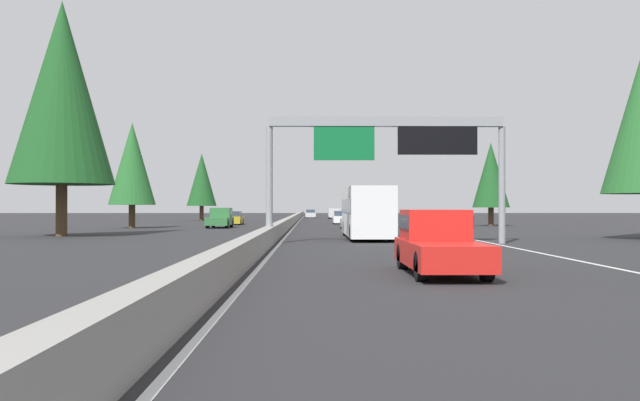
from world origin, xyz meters
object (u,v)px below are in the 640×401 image
(oncoming_near, at_px, (234,218))
(sedan_mid_right, at_px, (341,218))
(bus_far_right, at_px, (366,211))
(oncoming_far, at_px, (220,218))
(conifer_left_near, at_px, (62,93))
(conifer_left_far, at_px, (202,180))
(sedan_mid_left, at_px, (351,221))
(conifer_right_mid, at_px, (491,175))
(conifer_left_mid, at_px, (132,164))
(pickup_far_center, at_px, (438,242))
(sign_gantry_overhead, at_px, (389,143))
(minivan_distant_b, at_px, (334,213))
(sedan_near_right, at_px, (311,214))
(box_truck_distant_a, at_px, (359,209))

(oncoming_near, bearing_deg, sedan_mid_right, 106.83)
(bus_far_right, bearing_deg, oncoming_far, 27.95)
(conifer_left_near, distance_m, conifer_left_far, 52.20)
(sedan_mid_left, relative_size, sedan_mid_right, 1.00)
(conifer_right_mid, bearing_deg, oncoming_far, 102.31)
(sedan_mid_left, xyz_separation_m, conifer_right_mid, (9.57, -14.84, 4.50))
(oncoming_far, distance_m, conifer_left_mid, 9.43)
(pickup_far_center, bearing_deg, sign_gantry_overhead, -1.35)
(sedan_mid_right, bearing_deg, sedan_mid_left, -179.44)
(sedan_mid_left, height_order, conifer_left_mid, conifer_left_mid)
(minivan_distant_b, height_order, sedan_mid_right, minivan_distant_b)
(pickup_far_center, bearing_deg, bus_far_right, 0.84)
(pickup_far_center, bearing_deg, sedan_mid_left, 0.27)
(bus_far_right, distance_m, oncoming_near, 35.19)
(pickup_far_center, xyz_separation_m, sedan_near_right, (103.15, 3.88, -0.23))
(minivan_distant_b, distance_m, box_truck_distant_a, 9.93)
(bus_far_right, height_order, sedan_near_right, bus_far_right)
(conifer_right_mid, xyz_separation_m, conifer_left_mid, (-7.17, 34.79, 0.70))
(pickup_far_center, height_order, minivan_distant_b, pickup_far_center)
(oncoming_near, bearing_deg, conifer_right_mid, 79.83)
(sedan_mid_left, height_order, conifer_right_mid, conifer_right_mid)
(conifer_left_mid, bearing_deg, sedan_mid_right, -51.82)
(sign_gantry_overhead, relative_size, oncoming_near, 2.88)
(pickup_far_center, height_order, conifer_left_near, conifer_left_near)
(box_truck_distant_a, distance_m, sedan_mid_right, 26.21)
(pickup_far_center, distance_m, bus_far_right, 22.85)
(sign_gantry_overhead, relative_size, box_truck_distant_a, 1.49)
(conifer_right_mid, xyz_separation_m, conifer_left_near, (-25.01, 34.90, 4.33))
(sedan_mid_left, xyz_separation_m, minivan_distant_b, (53.16, -0.20, 0.27))
(sedan_mid_right, xyz_separation_m, conifer_left_near, (-33.39, 19.88, 8.83))
(sedan_mid_left, xyz_separation_m, oncoming_near, (14.38, 11.96, 0.00))
(oncoming_near, bearing_deg, conifer_left_near, -15.18)
(conifer_left_mid, bearing_deg, sign_gantry_overhead, -143.19)
(pickup_far_center, relative_size, sedan_near_right, 1.27)
(box_truck_distant_a, bearing_deg, sedan_mid_left, 175.29)
(sedan_mid_right, bearing_deg, box_truck_distant_a, -8.32)
(sign_gantry_overhead, height_order, oncoming_far, sign_gantry_overhead)
(oncoming_far, bearing_deg, conifer_left_mid, -80.64)
(conifer_left_near, bearing_deg, oncoming_far, -22.70)
(box_truck_distant_a, xyz_separation_m, conifer_left_mid, (-41.47, 23.57, 4.28))
(oncoming_near, height_order, oncoming_far, oncoming_far)
(bus_far_right, distance_m, sedan_mid_right, 36.70)
(oncoming_far, xyz_separation_m, conifer_left_near, (-19.15, 8.01, 8.60))
(minivan_distant_b, relative_size, conifer_right_mid, 0.59)
(sedan_near_right, xyz_separation_m, oncoming_far, (-57.87, 8.36, 0.23))
(pickup_far_center, distance_m, sedan_mid_right, 59.53)
(sign_gantry_overhead, relative_size, conifer_left_far, 1.34)
(bus_far_right, distance_m, minivan_distant_b, 71.91)
(sedan_mid_left, relative_size, conifer_left_near, 0.28)
(sedan_near_right, bearing_deg, oncoming_far, 171.78)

